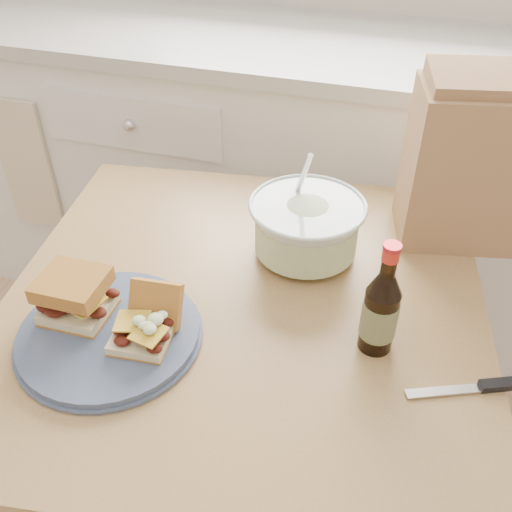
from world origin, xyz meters
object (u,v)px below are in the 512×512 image
(dining_table, at_px, (244,339))
(beer_bottle, at_px, (380,311))
(plate, at_px, (109,334))
(coleslaw_bowl, at_px, (306,229))
(paper_bag, at_px, (471,167))

(dining_table, xyz_separation_m, beer_bottle, (0.25, -0.05, 0.19))
(plate, xyz_separation_m, beer_bottle, (0.44, 0.12, 0.07))
(plate, distance_m, coleslaw_bowl, 0.43)
(coleslaw_bowl, height_order, paper_bag, paper_bag)
(paper_bag, bearing_deg, dining_table, -149.98)
(beer_bottle, height_order, paper_bag, paper_bag)
(plate, distance_m, beer_bottle, 0.46)
(dining_table, relative_size, coleslaw_bowl, 4.36)
(dining_table, height_order, coleslaw_bowl, coleslaw_bowl)
(coleslaw_bowl, relative_size, paper_bag, 0.71)
(plate, distance_m, paper_bag, 0.76)
(paper_bag, bearing_deg, beer_bottle, -119.37)
(paper_bag, bearing_deg, plate, -150.27)
(dining_table, height_order, beer_bottle, beer_bottle)
(beer_bottle, xyz_separation_m, paper_bag, (0.12, 0.38, 0.08))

